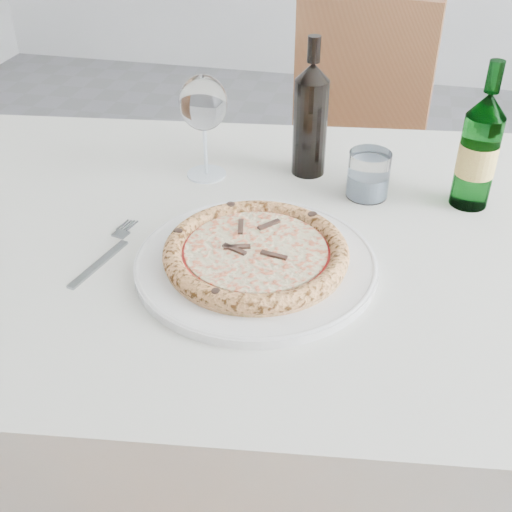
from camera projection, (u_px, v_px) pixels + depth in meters
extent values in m
cube|color=brown|center=(269.00, 245.00, 1.06)|extent=(1.51, 0.99, 0.04)
cube|color=beige|center=(270.00, 233.00, 1.04)|extent=(1.58, 1.06, 0.01)
cube|color=beige|center=(308.00, 174.00, 1.46)|extent=(1.48, 0.01, 0.22)
cube|color=beige|center=(194.00, 507.00, 0.76)|extent=(1.48, 0.01, 0.22)
cylinder|color=brown|center=(51.00, 262.00, 1.66)|extent=(0.06, 0.06, 0.71)
cube|color=brown|center=(339.00, 189.00, 1.79)|extent=(0.43, 0.43, 0.04)
cube|color=brown|center=(362.00, 82.00, 1.78)|extent=(0.39, 0.09, 0.46)
cylinder|color=brown|center=(398.00, 241.00, 2.00)|extent=(0.04, 0.04, 0.43)
cylinder|color=brown|center=(376.00, 303.00, 1.75)|extent=(0.04, 0.04, 0.43)
cylinder|color=brown|center=(298.00, 221.00, 2.10)|extent=(0.04, 0.04, 0.43)
cylinder|color=brown|center=(263.00, 277.00, 1.85)|extent=(0.04, 0.04, 0.43)
cylinder|color=white|center=(256.00, 263.00, 0.96)|extent=(0.36, 0.36, 0.01)
torus|color=white|center=(256.00, 260.00, 0.95)|extent=(0.36, 0.36, 0.01)
cylinder|color=tan|center=(256.00, 256.00, 0.95)|extent=(0.27, 0.27, 0.01)
torus|color=#C08248|center=(256.00, 252.00, 0.95)|extent=(0.28, 0.28, 0.03)
cylinder|color=red|center=(256.00, 252.00, 0.95)|extent=(0.23, 0.23, 0.00)
cylinder|color=beige|center=(256.00, 250.00, 0.94)|extent=(0.21, 0.21, 0.00)
cube|color=black|center=(274.00, 250.00, 0.94)|extent=(0.04, 0.01, 0.00)
cube|color=black|center=(271.00, 234.00, 0.97)|extent=(0.02, 0.04, 0.00)
cube|color=black|center=(230.00, 231.00, 0.98)|extent=(0.04, 0.03, 0.00)
cube|color=black|center=(236.00, 252.00, 0.93)|extent=(0.04, 0.03, 0.00)
cube|color=black|center=(259.00, 266.00, 0.90)|extent=(0.02, 0.04, 0.00)
cube|color=gray|center=(99.00, 263.00, 0.97)|extent=(0.04, 0.13, 0.00)
cube|color=gray|center=(120.00, 235.00, 1.03)|extent=(0.03, 0.03, 0.00)
cylinder|color=gray|center=(121.00, 226.00, 1.05)|extent=(0.00, 0.03, 0.00)
cylinder|color=gray|center=(125.00, 226.00, 1.05)|extent=(0.00, 0.03, 0.00)
cylinder|color=gray|center=(128.00, 227.00, 1.05)|extent=(0.00, 0.03, 0.00)
cylinder|color=gray|center=(131.00, 227.00, 1.05)|extent=(0.00, 0.03, 0.00)
cylinder|color=white|center=(207.00, 174.00, 1.20)|extent=(0.07, 0.07, 0.00)
cylinder|color=white|center=(205.00, 150.00, 1.18)|extent=(0.01, 0.01, 0.10)
ellipsoid|color=silver|center=(203.00, 103.00, 1.12)|extent=(0.09, 0.09, 0.10)
cylinder|color=silver|center=(368.00, 175.00, 1.12)|extent=(0.07, 0.07, 0.08)
cylinder|color=silver|center=(367.00, 185.00, 1.13)|extent=(0.07, 0.07, 0.04)
cylinder|color=#327D3F|center=(476.00, 162.00, 1.07)|extent=(0.06, 0.06, 0.16)
cone|color=#327D3F|center=(489.00, 104.00, 1.01)|extent=(0.06, 0.06, 0.04)
cylinder|color=#327D3F|center=(495.00, 77.00, 0.99)|extent=(0.02, 0.02, 0.05)
cylinder|color=#F4F069|center=(477.00, 159.00, 1.07)|extent=(0.07, 0.07, 0.06)
cylinder|color=black|center=(310.00, 128.00, 1.17)|extent=(0.06, 0.06, 0.18)
cone|color=black|center=(313.00, 71.00, 1.11)|extent=(0.06, 0.06, 0.03)
cylinder|color=black|center=(314.00, 49.00, 1.08)|extent=(0.02, 0.02, 0.04)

